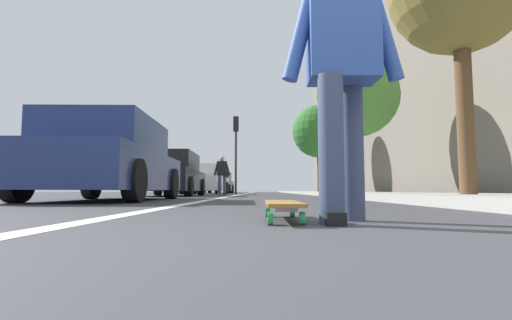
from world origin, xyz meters
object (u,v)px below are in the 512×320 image
Objects in this scene: skater_person at (342,62)px; parked_car_end at (219,183)px; parked_car_near at (109,161)px; street_tree_far at (318,131)px; street_tree_mid at (357,96)px; pedestrian_distant at (222,173)px; parked_car_far at (205,180)px; parked_car_mid at (172,175)px; traffic_light at (236,140)px; skateboard at (283,205)px.

skater_person reaches higher than parked_car_end.
parked_car_near is 0.90× the size of street_tree_far.
street_tree_mid is at bearing 180.00° from street_tree_far.
pedestrian_distant is (-5.50, 4.72, -2.53)m from street_tree_far.
parked_car_mid is at bearing 178.49° from parked_car_far.
parked_car_far reaches higher than parked_car_mid.
traffic_light is at bearing -6.17° from parked_car_near.
skater_person reaches higher than skateboard.
traffic_light is at bearing -2.21° from pedestrian_distant.
parked_car_far is (12.33, 0.08, -0.00)m from parked_car_near.
parked_car_mid is 2.69m from pedestrian_distant.
parked_car_end is 15.65m from street_tree_mid.
parked_car_near is (4.59, 2.98, 0.63)m from skateboard.
parked_car_end is at bearing 47.22° from street_tree_far.
skater_person is at bearing -173.97° from traffic_light.
parked_car_end is 1.08× the size of traffic_light.
street_tree_far is at bearing -23.58° from parked_car_near.
street_tree_mid is at bearing -156.52° from parked_car_end.
parked_car_near is at bearing 32.97° from skateboard.
traffic_light is 5.46m from pedestrian_distant.
parked_car_far is at bearing 17.26° from pedestrian_distant.
traffic_light is at bearing -59.93° from parked_car_far.
street_tree_far reaches higher than skater_person.
parked_car_mid is 10.28m from street_tree_far.
pedestrian_distant is (-11.19, -1.44, 0.19)m from parked_car_end.
parked_car_near reaches higher than parked_car_far.
parked_car_near is 19.31m from parked_car_end.
parked_car_mid is (5.88, 0.25, -0.02)m from parked_car_near.
skater_person is 11.20m from parked_car_mid.
street_tree_far is at bearing -84.68° from traffic_light.
skater_person is 24.31m from parked_car_end.
street_tree_mid reaches higher than pedestrian_distant.
pedestrian_distant is (8.12, -1.23, 0.17)m from parked_car_near.
parked_car_far reaches higher than skateboard.
street_tree_mid is 6.05m from pedestrian_distant.
skateboard is 0.20× the size of traffic_light.
parked_car_mid is at bearing 83.28° from street_tree_mid.
parked_car_end is (24.05, 3.53, -0.24)m from skater_person.
pedestrian_distant is at bearing -8.61° from parked_car_near.
street_tree_far is at bearing -9.26° from skateboard.
pedestrian_distant is (12.71, 1.75, 0.80)m from skateboard.
parked_car_end is at bearing 14.94° from traffic_light.
parked_car_near is (4.74, 3.32, -0.21)m from skater_person.
parked_car_far is 0.95× the size of parked_car_end.
traffic_light is 2.67× the size of pedestrian_distant.
street_tree_far is (0.42, -4.52, 0.53)m from traffic_light.
parked_car_near is 8.22m from pedestrian_distant.
parked_car_far is at bearing 120.07° from traffic_light.
parked_car_near is at bearing 171.39° from pedestrian_distant.
pedestrian_distant is at bearing -162.74° from parked_car_far.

